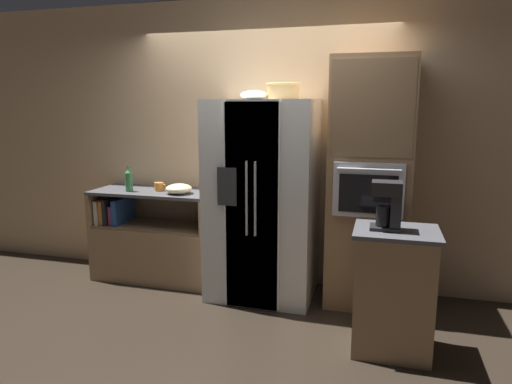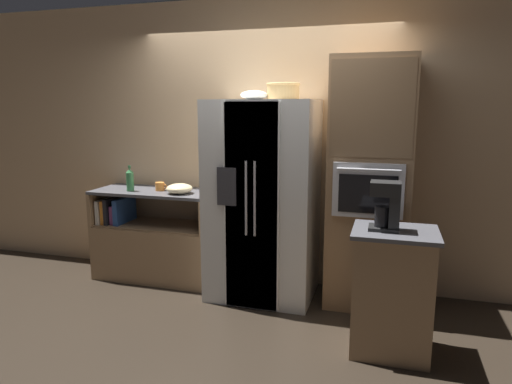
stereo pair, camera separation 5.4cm
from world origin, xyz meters
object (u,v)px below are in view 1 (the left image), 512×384
(bottle_tall, at_px, (129,180))
(mixing_bowl, at_px, (179,189))
(fruit_bowl, at_px, (254,95))
(refrigerator, at_px, (263,200))
(wicker_basket, at_px, (283,91))
(mug, at_px, (159,187))
(wall_oven, at_px, (369,184))
(coffee_maker, at_px, (390,203))

(bottle_tall, distance_m, mixing_bowl, 0.54)
(fruit_bowl, bearing_deg, refrigerator, 25.74)
(wicker_basket, relative_size, mug, 2.41)
(wall_oven, relative_size, mixing_bowl, 8.49)
(mixing_bowl, height_order, coffee_maker, coffee_maker)
(wicker_basket, xyz_separation_m, fruit_bowl, (-0.25, -0.07, -0.04))
(bottle_tall, xyz_separation_m, mixing_bowl, (0.54, 0.01, -0.07))
(wicker_basket, bearing_deg, coffee_maker, -39.95)
(wicker_basket, height_order, bottle_tall, wicker_basket)
(wicker_basket, relative_size, mixing_bowl, 1.17)
(fruit_bowl, height_order, mixing_bowl, fruit_bowl)
(wicker_basket, relative_size, bottle_tall, 1.15)
(mixing_bowl, bearing_deg, coffee_maker, -21.45)
(fruit_bowl, bearing_deg, coffee_maker, -31.26)
(refrigerator, bearing_deg, mixing_bowl, 178.89)
(refrigerator, xyz_separation_m, bottle_tall, (-1.39, 0.00, 0.13))
(wicker_basket, bearing_deg, bottle_tall, -179.06)
(wicker_basket, distance_m, mixing_bowl, 1.39)
(fruit_bowl, bearing_deg, mixing_bowl, 176.17)
(refrigerator, relative_size, wall_oven, 0.84)
(bottle_tall, height_order, mug, bottle_tall)
(mug, xyz_separation_m, mixing_bowl, (0.26, -0.09, 0.01))
(coffee_maker, bearing_deg, wall_oven, 101.05)
(mug, relative_size, mixing_bowl, 0.48)
(refrigerator, height_order, wicker_basket, wicker_basket)
(wall_oven, distance_m, mug, 2.07)
(wall_oven, bearing_deg, mug, 179.21)
(wall_oven, relative_size, bottle_tall, 8.40)
(wall_oven, height_order, wicker_basket, wall_oven)
(coffee_maker, bearing_deg, fruit_bowl, 148.74)
(bottle_tall, distance_m, mug, 0.31)
(fruit_bowl, height_order, coffee_maker, fruit_bowl)
(refrigerator, bearing_deg, wicker_basket, 9.66)
(bottle_tall, relative_size, mug, 2.09)
(wall_oven, bearing_deg, mixing_bowl, -177.88)
(wall_oven, xyz_separation_m, mixing_bowl, (-1.80, -0.07, -0.12))
(wicker_basket, distance_m, coffee_maker, 1.46)
(refrigerator, bearing_deg, bottle_tall, 179.83)
(wall_oven, relative_size, wicker_basket, 7.28)
(refrigerator, xyz_separation_m, fruit_bowl, (-0.07, -0.04, 0.96))
(refrigerator, relative_size, wicker_basket, 6.09)
(refrigerator, height_order, mug, refrigerator)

